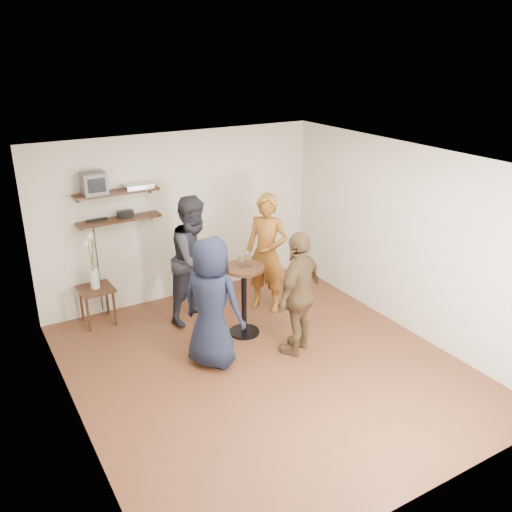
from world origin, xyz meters
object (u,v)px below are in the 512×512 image
Objects in this scene: person_plaid at (267,253)px; side_table at (96,294)px; crt_monitor at (94,183)px; person_brown at (299,293)px; person_navy at (212,303)px; dvd_deck at (139,186)px; radio at (125,214)px; drinks_table at (244,291)px; person_dark at (196,259)px.

side_table is at bearing -146.49° from person_plaid.
crt_monitor reaches higher than side_table.
person_navy is at bearing -42.32° from person_brown.
crt_monitor is 0.80× the size of dvd_deck.
person_navy is (-1.38, -0.97, -0.05)m from person_plaid.
crt_monitor reaches higher than radio.
drinks_table is at bearing -45.23° from crt_monitor.
person_plaid is 1.06× the size of person_navy.
person_brown is (0.75, -1.51, -0.10)m from person_dark.
person_dark is at bearing -48.67° from person_navy.
person_brown is (2.06, -2.08, 0.36)m from side_table.
drinks_table is 0.88m from person_plaid.
person_brown reaches higher than radio.
crt_monitor is at bearing 134.77° from drinks_table.
dvd_deck reaches higher than person_navy.
drinks_table is (1.49, -1.51, -1.37)m from crt_monitor.
person_plaid is at bearing -24.74° from crt_monitor.
person_dark is 1.10× the size of person_navy.
side_table is at bearing -72.73° from person_brown.
radio is (-0.23, 0.00, -0.38)m from dvd_deck.
crt_monitor is 1.57m from side_table.
radio is at bearing -84.14° from person_brown.
drinks_table is at bearing -60.01° from dvd_deck.
person_dark reaches higher than side_table.
radio reaches higher than side_table.
person_plaid is 1.06m from person_dark.
dvd_deck is at bearing -88.35° from person_brown.
person_dark is at bearing 115.57° from drinks_table.
radio is 0.22× the size of drinks_table.
crt_monitor is at bearing 180.00° from dvd_deck.
radio is (0.40, 0.00, -0.50)m from crt_monitor.
side_table is (-0.58, -0.17, -1.05)m from radio.
person_navy is 1.02× the size of person_brown.
person_navy reaches higher than side_table.
person_navy is at bearing -68.15° from crt_monitor.
person_brown is at bearing -56.59° from radio.
dvd_deck is at bearing 12.25° from side_table.
person_plaid is (1.77, -1.00, -0.62)m from radio.
person_navy is at bearing -92.13° from person_plaid.
person_dark reaches higher than person_brown.
dvd_deck reaches higher than side_table.
radio is 1.21m from side_table.
dvd_deck is 1.65m from side_table.
person_brown is at bearing -50.10° from crt_monitor.
person_brown is at bearing -49.81° from person_plaid.
dvd_deck is 2.23m from person_navy.
radio is at bearing 0.00° from crt_monitor.
side_table is at bearing -167.75° from dvd_deck.
person_plaid reaches higher than radio.
person_navy is at bearing -61.57° from side_table.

